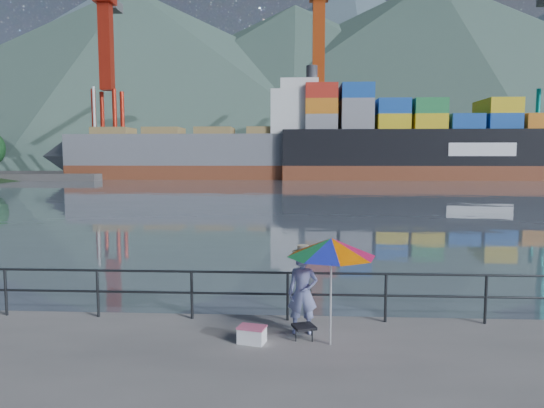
{
  "coord_description": "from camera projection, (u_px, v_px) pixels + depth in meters",
  "views": [
    {
      "loc": [
        1.18,
        -8.05,
        3.37
      ],
      "look_at": [
        0.45,
        6.0,
        2.0
      ],
      "focal_mm": 32.0,
      "sensor_mm": 36.0,
      "label": 1
    }
  ],
  "objects": [
    {
      "name": "bulk_carrier",
      "position": [
        222.0,
        152.0,
        80.09
      ],
      "size": [
        46.1,
        7.98,
        14.5
      ],
      "color": "brown",
      "rests_on": "ground"
    },
    {
      "name": "mountains",
      "position": [
        385.0,
        82.0,
        209.43
      ],
      "size": [
        600.0,
        332.8,
        80.0
      ],
      "color": "#385147",
      "rests_on": "ground"
    },
    {
      "name": "far_dock",
      "position": [
        340.0,
        173.0,
        100.31
      ],
      "size": [
        200.0,
        40.0,
        0.4
      ],
      "primitive_type": "cube",
      "color": "#514F4C",
      "rests_on": "ground"
    },
    {
      "name": "fishing_rod",
      "position": [
        305.0,
        317.0,
        10.23
      ],
      "size": [
        0.35,
        1.62,
        1.16
      ],
      "primitive_type": "cylinder",
      "rotation": [
        0.96,
        0.0,
        -0.21
      ],
      "color": "black",
      "rests_on": "ground"
    },
    {
      "name": "guardrail",
      "position": [
        240.0,
        295.0,
        10.03
      ],
      "size": [
        22.0,
        0.06,
        1.03
      ],
      "color": "#2D3033",
      "rests_on": "ground"
    },
    {
      "name": "folding_stool",
      "position": [
        304.0,
        332.0,
        9.01
      ],
      "size": [
        0.49,
        0.49,
        0.25
      ],
      "color": "black",
      "rests_on": "ground"
    },
    {
      "name": "fisherman",
      "position": [
        303.0,
        293.0,
        9.25
      ],
      "size": [
        0.57,
        0.38,
        1.56
      ],
      "primitive_type": "imported",
      "rotation": [
        0.0,
        0.0,
        -0.01
      ],
      "color": "navy",
      "rests_on": "ground"
    },
    {
      "name": "cooler_bag",
      "position": [
        252.0,
        335.0,
        8.8
      ],
      "size": [
        0.54,
        0.42,
        0.27
      ],
      "primitive_type": "cube",
      "rotation": [
        0.0,
        0.0,
        -0.24
      ],
      "color": "white",
      "rests_on": "ground"
    },
    {
      "name": "container_ship",
      "position": [
        481.0,
        142.0,
        77.62
      ],
      "size": [
        60.19,
        10.03,
        18.1
      ],
      "color": "brown",
      "rests_on": "ground"
    },
    {
      "name": "harbor_water",
      "position": [
        293.0,
        169.0,
        137.61
      ],
      "size": [
        500.0,
        280.0,
        0.0
      ],
      "primitive_type": "cube",
      "color": "#515C68",
      "rests_on": "ground"
    },
    {
      "name": "beach_umbrella",
      "position": [
        331.0,
        247.0,
        8.56
      ],
      "size": [
        1.77,
        1.77,
        1.94
      ],
      "color": "white",
      "rests_on": "ground"
    },
    {
      "name": "port_cranes",
      "position": [
        460.0,
        88.0,
        88.73
      ],
      "size": [
        116.0,
        28.0,
        38.4
      ],
      "color": "red",
      "rests_on": "ground"
    },
    {
      "name": "container_stacks",
      "position": [
        463.0,
        160.0,
        99.7
      ],
      "size": [
        58.0,
        8.4,
        7.8
      ],
      "color": "red",
      "rests_on": "ground"
    }
  ]
}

